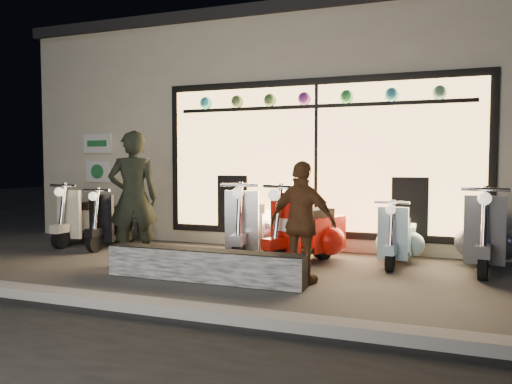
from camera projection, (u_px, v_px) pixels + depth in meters
ground at (225, 271)px, 6.82m from camera, size 40.00×40.00×0.00m
kerb at (144, 306)px, 4.95m from camera, size 40.00×0.25×0.12m
shop_building at (314, 135)px, 11.36m from camera, size 10.20×6.23×4.20m
graffiti_barrier at (204, 265)px, 6.21m from camera, size 2.60×0.28×0.40m
scooter_silver at (251, 227)px, 7.95m from camera, size 0.64×1.58×1.13m
scooter_red at (312, 232)px, 7.39m from camera, size 0.93×1.53×1.12m
scooter_black at (120, 223)px, 8.87m from camera, size 0.45×1.39×1.00m
scooter_cream at (91, 219)px, 9.22m from camera, size 0.48×1.47×1.06m
scooter_blue at (398, 238)px, 7.32m from camera, size 0.47×1.29×0.92m
scooter_grey at (486, 237)px, 6.95m from camera, size 0.62×1.57×1.11m
man at (133, 198)px, 7.23m from camera, size 0.84×0.76×1.93m
woman at (302, 223)px, 6.05m from camera, size 0.94×0.56×1.50m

